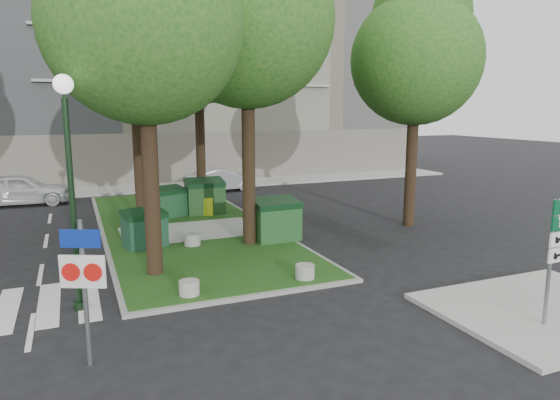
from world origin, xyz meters
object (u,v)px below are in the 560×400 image
dumpster_d (276,220)px  bollard_left (189,288)px  dumpster_c (205,197)px  car_silver (221,180)px  traffic_sign_pole (84,274)px  tree_median_mid (136,47)px  car_white (19,189)px  street_lamp (69,166)px  dumpster_a (145,229)px  litter_bin (208,206)px  tree_street_right (418,47)px  tree_median_far (199,27)px  dumpster_b (169,202)px  bollard_right (305,271)px  tree_median_near_left (146,4)px  tree_median_near_right (249,2)px  bollard_mid (192,239)px

dumpster_d → bollard_left: size_ratio=3.30×
dumpster_c → car_silver: dumpster_c is taller
traffic_sign_pole → tree_median_mid: bearing=101.9°
dumpster_d → car_white: dumpster_d is taller
street_lamp → traffic_sign_pole: (0.11, -2.88, -1.64)m
dumpster_a → litter_bin: 5.17m
tree_median_mid → car_silver: size_ratio=2.53×
tree_street_right → tree_median_mid: bearing=158.2°
dumpster_d → tree_median_far: bearing=93.4°
dumpster_b → dumpster_d: bearing=-83.1°
bollard_right → car_silver: (2.14, 15.63, 0.34)m
tree_median_near_left → litter_bin: bearing=64.9°
tree_median_far → tree_street_right: tree_median_far is taller
tree_median_mid → street_lamp: bearing=-107.6°
litter_bin → traffic_sign_pole: bearing=-114.5°
tree_street_right → dumpster_c: (-7.26, 4.89, -6.12)m
tree_median_near_right → tree_median_far: tree_median_far is taller
litter_bin → car_white: car_white is taller
dumpster_b → bollard_right: (1.97, -9.40, -0.44)m
traffic_sign_pole → bollard_mid: bearing=87.9°
dumpster_b → bollard_left: size_ratio=3.30×
tree_median_near_left → traffic_sign_pole: 7.45m
tree_median_mid → car_white: 10.46m
bollard_left → litter_bin: (2.81, 8.99, 0.20)m
tree_median_mid → street_lamp: 9.29m
tree_median_near_right → tree_street_right: (7.00, 0.50, -1.00)m
bollard_left → bollard_right: 3.18m
litter_bin → bollard_right: bearing=-87.7°
dumpster_d → bollard_mid: bearing=169.4°
dumpster_b → traffic_sign_pole: 12.48m
tree_median_near_right → dumpster_a: 8.09m
tree_median_far → dumpster_d: bearing=-84.6°
dumpster_d → car_silver: 11.64m
tree_median_near_left → car_white: size_ratio=2.28×
tree_median_mid → dumpster_a: 7.24m
bollard_left → dumpster_a: bearing=94.5°
tree_median_near_right → dumpster_b: bearing=109.2°
street_lamp → car_silver: size_ratio=1.37×
litter_bin → tree_median_near_left: bearing=-115.1°
tree_median_far → tree_median_near_right: bearing=-91.5°
tree_median_near_left → car_silver: (5.76, 13.57, -6.67)m
traffic_sign_pole → car_white: 18.04m
dumpster_b → bollard_left: bearing=-117.9°
street_lamp → dumpster_c: bearing=59.5°
tree_median_near_right → litter_bin: 8.96m
tree_median_far → dumpster_c: 7.76m
street_lamp → dumpster_b: bearing=67.5°
dumpster_b → tree_median_near_left: bearing=-123.2°
tree_median_near_left → dumpster_b: (1.64, 7.34, -6.57)m
tree_street_right → bollard_right: (-6.89, -4.56, -6.68)m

